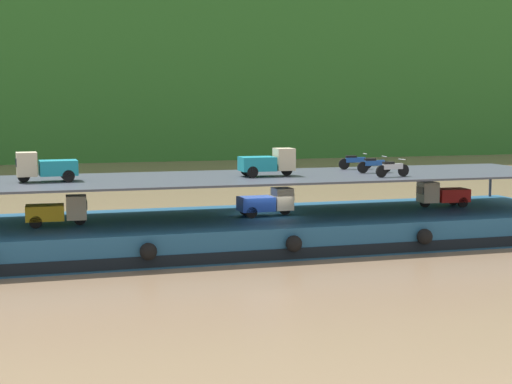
# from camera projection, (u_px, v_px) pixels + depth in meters

# --- Properties ---
(ground_plane) EXTENTS (400.00, 400.00, 0.00)m
(ground_plane) POSITION_uv_depth(u_px,v_px,m) (265.00, 245.00, 38.38)
(ground_plane) COLOR #7F664C
(cargo_barge) EXTENTS (32.62, 9.10, 1.50)m
(cargo_barge) POSITION_uv_depth(u_px,v_px,m) (265.00, 230.00, 38.26)
(cargo_barge) COLOR navy
(cargo_barge) RESTS_ON ground
(cargo_rack) EXTENTS (31.02, 7.71, 2.00)m
(cargo_rack) POSITION_uv_depth(u_px,v_px,m) (265.00, 177.00, 37.98)
(cargo_rack) COLOR #383D47
(cargo_rack) RESTS_ON cargo_barge
(mini_truck_lower_stern) EXTENTS (2.77, 1.25, 1.38)m
(mini_truck_lower_stern) POSITION_uv_depth(u_px,v_px,m) (58.00, 211.00, 34.86)
(mini_truck_lower_stern) COLOR gold
(mini_truck_lower_stern) RESTS_ON cargo_barge
(mini_truck_lower_aft) EXTENTS (2.77, 1.26, 1.38)m
(mini_truck_lower_aft) POSITION_uv_depth(u_px,v_px,m) (267.00, 202.00, 37.97)
(mini_truck_lower_aft) COLOR #1E47B7
(mini_truck_lower_aft) RESTS_ON cargo_barge
(mini_truck_lower_mid) EXTENTS (2.79, 1.29, 1.38)m
(mini_truck_lower_mid) POSITION_uv_depth(u_px,v_px,m) (442.00, 194.00, 41.36)
(mini_truck_lower_mid) COLOR red
(mini_truck_lower_mid) RESTS_ON cargo_barge
(mini_truck_upper_stern) EXTENTS (2.79, 1.29, 1.38)m
(mini_truck_upper_stern) POSITION_uv_depth(u_px,v_px,m) (46.00, 167.00, 35.01)
(mini_truck_upper_stern) COLOR teal
(mini_truck_upper_stern) RESTS_ON cargo_rack
(mini_truck_upper_mid) EXTENTS (2.75, 1.21, 1.38)m
(mini_truck_upper_mid) POSITION_uv_depth(u_px,v_px,m) (268.00, 162.00, 37.70)
(mini_truck_upper_mid) COLOR teal
(mini_truck_upper_mid) RESTS_ON cargo_rack
(motorcycle_upper_port) EXTENTS (1.89, 0.55, 0.87)m
(motorcycle_upper_port) POSITION_uv_depth(u_px,v_px,m) (392.00, 168.00, 37.34)
(motorcycle_upper_port) COLOR black
(motorcycle_upper_port) RESTS_ON cargo_rack
(motorcycle_upper_centre) EXTENTS (1.90, 0.55, 0.87)m
(motorcycle_upper_centre) POSITION_uv_depth(u_px,v_px,m) (374.00, 165.00, 39.58)
(motorcycle_upper_centre) COLOR black
(motorcycle_upper_centre) RESTS_ON cargo_rack
(motorcycle_upper_stbd) EXTENTS (1.90, 0.55, 0.87)m
(motorcycle_upper_stbd) POSITION_uv_depth(u_px,v_px,m) (355.00, 161.00, 41.77)
(motorcycle_upper_stbd) COLOR black
(motorcycle_upper_stbd) RESTS_ON cargo_rack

